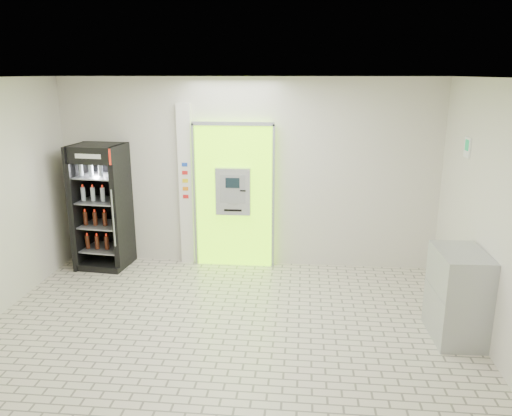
# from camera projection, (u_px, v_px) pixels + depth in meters

# --- Properties ---
(ground) EXTENTS (6.00, 6.00, 0.00)m
(ground) POSITION_uv_depth(u_px,v_px,m) (224.00, 339.00, 5.90)
(ground) COLOR #BCB59C
(ground) RESTS_ON ground
(room_shell) EXTENTS (6.00, 6.00, 6.00)m
(room_shell) POSITION_uv_depth(u_px,v_px,m) (221.00, 188.00, 5.42)
(room_shell) COLOR beige
(room_shell) RESTS_ON ground
(atm_assembly) EXTENTS (1.30, 0.24, 2.33)m
(atm_assembly) POSITION_uv_depth(u_px,v_px,m) (234.00, 195.00, 7.93)
(atm_assembly) COLOR #87EE0A
(atm_assembly) RESTS_ON ground
(pillar) EXTENTS (0.22, 0.11, 2.60)m
(pillar) POSITION_uv_depth(u_px,v_px,m) (186.00, 185.00, 8.00)
(pillar) COLOR silver
(pillar) RESTS_ON ground
(beverage_cooler) EXTENTS (0.81, 0.75, 1.99)m
(beverage_cooler) POSITION_uv_depth(u_px,v_px,m) (102.00, 209.00, 7.95)
(beverage_cooler) COLOR black
(beverage_cooler) RESTS_ON ground
(steel_cabinet) EXTENTS (0.58, 0.83, 1.08)m
(steel_cabinet) POSITION_uv_depth(u_px,v_px,m) (458.00, 295.00, 5.82)
(steel_cabinet) COLOR #A5A8AD
(steel_cabinet) RESTS_ON ground
(exit_sign) EXTENTS (0.02, 0.22, 0.26)m
(exit_sign) POSITION_uv_depth(u_px,v_px,m) (468.00, 147.00, 6.42)
(exit_sign) COLOR white
(exit_sign) RESTS_ON room_shell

